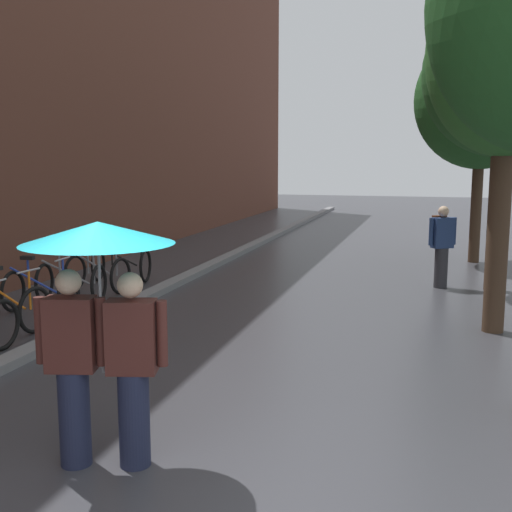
{
  "coord_description": "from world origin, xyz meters",
  "views": [
    {
      "loc": [
        1.79,
        -3.77,
        2.55
      ],
      "look_at": [
        -0.31,
        3.68,
        1.35
      ],
      "focal_mm": 44.24,
      "sensor_mm": 36.0,
      "label": 1
    }
  ],
  "objects_px": {
    "parked_bicycle_1": "(8,305)",
    "couple_under_umbrella": "(100,299)",
    "street_tree_3": "(482,100)",
    "parked_bicycle_4": "(97,273)",
    "street_tree_2": "(503,74)",
    "street_tree_1": "(509,56)",
    "parked_bicycle_3": "(71,282)",
    "parked_bicycle_2": "(40,291)",
    "pedestrian_walking_midground": "(442,244)",
    "parked_bicycle_5": "(122,264)"
  },
  "relations": [
    {
      "from": "parked_bicycle_1",
      "to": "parked_bicycle_4",
      "type": "distance_m",
      "value": 2.77
    },
    {
      "from": "street_tree_3",
      "to": "parked_bicycle_1",
      "type": "distance_m",
      "value": 11.62
    },
    {
      "from": "parked_bicycle_5",
      "to": "pedestrian_walking_midground",
      "type": "relative_size",
      "value": 0.72
    },
    {
      "from": "street_tree_2",
      "to": "parked_bicycle_2",
      "type": "distance_m",
      "value": 9.19
    },
    {
      "from": "street_tree_2",
      "to": "street_tree_3",
      "type": "xyz_separation_m",
      "value": [
        -0.14,
        3.46,
        -0.18
      ]
    },
    {
      "from": "parked_bicycle_2",
      "to": "pedestrian_walking_midground",
      "type": "distance_m",
      "value": 7.57
    },
    {
      "from": "street_tree_2",
      "to": "parked_bicycle_1",
      "type": "distance_m",
      "value": 9.57
    },
    {
      "from": "street_tree_3",
      "to": "parked_bicycle_5",
      "type": "relative_size",
      "value": 4.78
    },
    {
      "from": "parked_bicycle_1",
      "to": "parked_bicycle_2",
      "type": "xyz_separation_m",
      "value": [
        -0.14,
        1.01,
        0.0
      ]
    },
    {
      "from": "parked_bicycle_2",
      "to": "parked_bicycle_3",
      "type": "height_order",
      "value": "same"
    },
    {
      "from": "parked_bicycle_5",
      "to": "pedestrian_walking_midground",
      "type": "xyz_separation_m",
      "value": [
        6.39,
        1.2,
        0.49
      ]
    },
    {
      "from": "parked_bicycle_1",
      "to": "couple_under_umbrella",
      "type": "distance_m",
      "value": 4.99
    },
    {
      "from": "street_tree_2",
      "to": "pedestrian_walking_midground",
      "type": "distance_m",
      "value": 3.38
    },
    {
      "from": "parked_bicycle_5",
      "to": "couple_under_umbrella",
      "type": "bearing_deg",
      "value": -63.29
    },
    {
      "from": "street_tree_1",
      "to": "parked_bicycle_1",
      "type": "distance_m",
      "value": 8.09
    },
    {
      "from": "parked_bicycle_4",
      "to": "pedestrian_walking_midground",
      "type": "distance_m",
      "value": 6.76
    },
    {
      "from": "parked_bicycle_5",
      "to": "couple_under_umbrella",
      "type": "relative_size",
      "value": 0.57
    },
    {
      "from": "street_tree_1",
      "to": "pedestrian_walking_midground",
      "type": "xyz_separation_m",
      "value": [
        -0.74,
        3.16,
        -3.09
      ]
    },
    {
      "from": "parked_bicycle_1",
      "to": "parked_bicycle_3",
      "type": "distance_m",
      "value": 1.87
    },
    {
      "from": "parked_bicycle_2",
      "to": "parked_bicycle_5",
      "type": "bearing_deg",
      "value": 89.84
    },
    {
      "from": "street_tree_2",
      "to": "couple_under_umbrella",
      "type": "height_order",
      "value": "street_tree_2"
    },
    {
      "from": "street_tree_3",
      "to": "parked_bicycle_4",
      "type": "xyz_separation_m",
      "value": [
        -7.17,
        -5.74,
        -3.55
      ]
    },
    {
      "from": "couple_under_umbrella",
      "to": "pedestrian_walking_midground",
      "type": "relative_size",
      "value": 1.26
    },
    {
      "from": "parked_bicycle_4",
      "to": "street_tree_3",
      "type": "bearing_deg",
      "value": 38.68
    },
    {
      "from": "parked_bicycle_1",
      "to": "couple_under_umbrella",
      "type": "relative_size",
      "value": 0.56
    },
    {
      "from": "parked_bicycle_5",
      "to": "parked_bicycle_4",
      "type": "bearing_deg",
      "value": -87.59
    },
    {
      "from": "parked_bicycle_2",
      "to": "parked_bicycle_5",
      "type": "relative_size",
      "value": 0.96
    },
    {
      "from": "parked_bicycle_3",
      "to": "couple_under_umbrella",
      "type": "height_order",
      "value": "couple_under_umbrella"
    },
    {
      "from": "parked_bicycle_3",
      "to": "pedestrian_walking_midground",
      "type": "bearing_deg",
      "value": 26.56
    },
    {
      "from": "parked_bicycle_2",
      "to": "couple_under_umbrella",
      "type": "relative_size",
      "value": 0.55
    },
    {
      "from": "parked_bicycle_1",
      "to": "parked_bicycle_3",
      "type": "xyz_separation_m",
      "value": [
        -0.09,
        1.86,
        0.0
      ]
    },
    {
      "from": "street_tree_1",
      "to": "parked_bicycle_2",
      "type": "relative_size",
      "value": 4.85
    },
    {
      "from": "parked_bicycle_2",
      "to": "street_tree_3",
      "type": "bearing_deg",
      "value": 46.05
    },
    {
      "from": "parked_bicycle_1",
      "to": "parked_bicycle_2",
      "type": "relative_size",
      "value": 1.03
    },
    {
      "from": "street_tree_2",
      "to": "parked_bicycle_3",
      "type": "height_order",
      "value": "street_tree_2"
    },
    {
      "from": "parked_bicycle_2",
      "to": "pedestrian_walking_midground",
      "type": "relative_size",
      "value": 0.69
    },
    {
      "from": "street_tree_1",
      "to": "street_tree_2",
      "type": "bearing_deg",
      "value": 85.9
    },
    {
      "from": "street_tree_1",
      "to": "parked_bicycle_3",
      "type": "bearing_deg",
      "value": -179.85
    },
    {
      "from": "parked_bicycle_4",
      "to": "street_tree_1",
      "type": "bearing_deg",
      "value": -7.11
    },
    {
      "from": "street_tree_1",
      "to": "parked_bicycle_3",
      "type": "xyz_separation_m",
      "value": [
        -7.09,
        -0.02,
        -3.58
      ]
    },
    {
      "from": "street_tree_3",
      "to": "parked_bicycle_1",
      "type": "height_order",
      "value": "street_tree_3"
    },
    {
      "from": "street_tree_2",
      "to": "parked_bicycle_2",
      "type": "bearing_deg",
      "value": -151.3
    },
    {
      "from": "street_tree_3",
      "to": "couple_under_umbrella",
      "type": "height_order",
      "value": "street_tree_3"
    },
    {
      "from": "parked_bicycle_1",
      "to": "pedestrian_walking_midground",
      "type": "distance_m",
      "value": 8.05
    },
    {
      "from": "parked_bicycle_4",
      "to": "pedestrian_walking_midground",
      "type": "xyz_separation_m",
      "value": [
        6.35,
        2.27,
        0.49
      ]
    },
    {
      "from": "street_tree_3",
      "to": "parked_bicycle_3",
      "type": "height_order",
      "value": "street_tree_3"
    },
    {
      "from": "street_tree_3",
      "to": "parked_bicycle_2",
      "type": "bearing_deg",
      "value": -133.95
    },
    {
      "from": "parked_bicycle_1",
      "to": "parked_bicycle_4",
      "type": "xyz_separation_m",
      "value": [
        -0.08,
        2.77,
        0.0
      ]
    },
    {
      "from": "parked_bicycle_3",
      "to": "couple_under_umbrella",
      "type": "distance_m",
      "value": 6.45
    },
    {
      "from": "street_tree_2",
      "to": "street_tree_3",
      "type": "bearing_deg",
      "value": 92.38
    }
  ]
}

